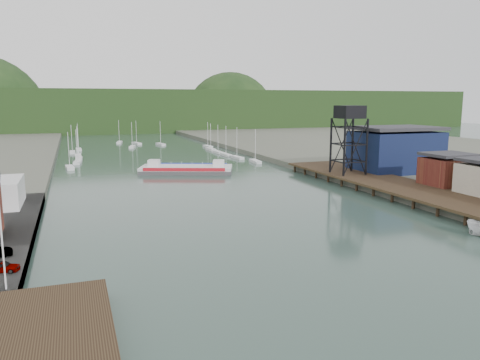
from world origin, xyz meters
TOP-DOWN VIEW (x-y plane):
  - ground at (0.00, 0.00)m, footprint 600.00×600.00m
  - east_land at (92.00, 80.00)m, footprint 120.00×400.00m
  - west_stage at (-29.00, 0.00)m, footprint 10.00×18.00m
  - east_pier at (37.00, 45.00)m, footprint 14.00×70.00m
  - flagpole at (-33.00, 10.00)m, footprint 0.16×0.16m
  - lift_tower at (35.00, 58.00)m, footprint 6.50×6.50m
  - blue_shed at (50.00, 60.00)m, footprint 20.50×14.50m
  - marina_sailboats at (0.08, 138.46)m, footprint 57.71×92.65m
  - distant_hills at (-3.98, 301.35)m, footprint 500.00×120.00m
  - chain_ferry at (2.26, 85.71)m, footprint 26.26×17.75m
  - car_west_a at (-34.00, 15.13)m, footprint 3.84×2.35m

SIDE VIEW (x-z plane):
  - ground at x=0.00m, z-range 0.00..0.00m
  - east_land at x=92.00m, z-range -1.60..1.60m
  - marina_sailboats at x=0.08m, z-range -0.10..0.80m
  - west_stage at x=-29.00m, z-range 0.00..1.80m
  - chain_ferry at x=2.26m, z-range -0.75..2.76m
  - east_pier at x=37.00m, z-range 0.67..3.12m
  - car_west_a at x=-34.00m, z-range 1.60..2.82m
  - blue_shed at x=50.00m, z-range 1.41..12.71m
  - flagpole at x=-33.00m, z-range 1.60..13.60m
  - distant_hills at x=-3.98m, z-range -29.62..50.38m
  - lift_tower at x=35.00m, z-range 7.65..23.65m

